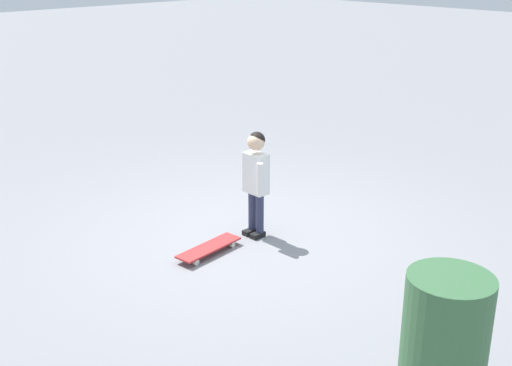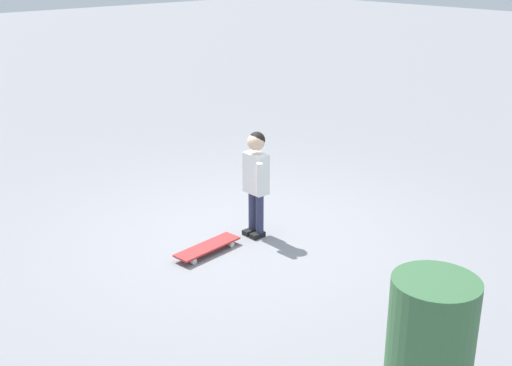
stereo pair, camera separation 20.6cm
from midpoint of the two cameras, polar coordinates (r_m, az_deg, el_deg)
name	(u,v)px [view 2 (the right image)]	position (r m, az deg, el deg)	size (l,w,h in m)	color
ground_plane	(247,237)	(6.43, 0.15, -4.78)	(50.00, 50.00, 0.00)	gray
child_person	(256,173)	(6.23, 0.94, 0.91)	(0.37, 0.22, 1.06)	#2D3351
skateboard	(207,247)	(6.09, -3.32, -5.66)	(0.26, 0.71, 0.07)	#B22D2D
trash_bin	(429,353)	(4.05, 16.45, -14.13)	(0.51, 0.51, 0.95)	#38663D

